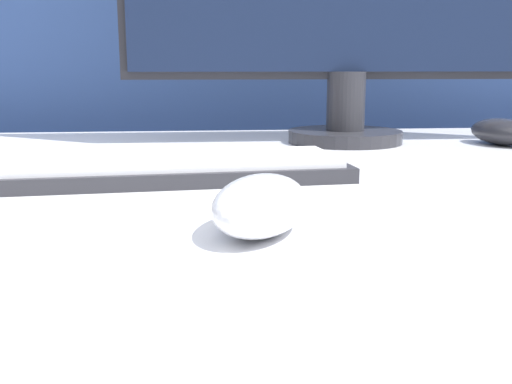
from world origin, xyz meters
TOP-DOWN VIEW (x-y plane):
  - partition_panel at (0.00, 0.69)m, footprint 5.00×0.03m
  - computer_mouse_near at (0.08, -0.16)m, footprint 0.10×0.13m
  - keyboard at (-0.00, 0.07)m, footprint 0.40×0.17m
  - computer_mouse_far at (0.50, 0.30)m, footprint 0.09×0.13m

SIDE VIEW (x-z plane):
  - partition_panel at x=0.00m, z-range 0.00..1.05m
  - keyboard at x=0.00m, z-range 0.72..0.74m
  - computer_mouse_far at x=0.50m, z-range 0.72..0.76m
  - computer_mouse_near at x=0.08m, z-range 0.72..0.76m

